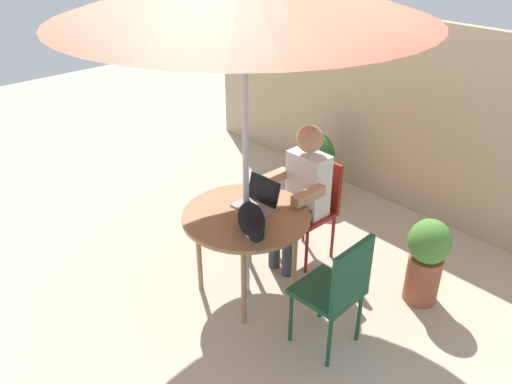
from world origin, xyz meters
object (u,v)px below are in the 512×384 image
object	(u,v)px
patio_table	(246,221)
potted_plant_near_fence	(427,258)
chair_occupied	(314,201)
person_seated	(302,189)
potted_plant_by_chair	(314,161)
laptop	(259,198)
cat	(252,221)
chair_empty	(338,286)

from	to	relation	value
patio_table	potted_plant_near_fence	distance (m)	1.41
chair_occupied	potted_plant_near_fence	bearing A→B (deg)	9.20
person_seated	potted_plant_by_chair	bearing A→B (deg)	125.91
laptop	cat	bearing A→B (deg)	-50.73
person_seated	potted_plant_by_chair	distance (m)	1.26
person_seated	cat	size ratio (longest dim) A/B	2.29
cat	potted_plant_by_chair	size ratio (longest dim) A/B	0.78
chair_occupied	potted_plant_near_fence	xyz separation A→B (m)	(1.01, 0.16, -0.14)
chair_occupied	chair_empty	world-z (taller)	same
potted_plant_by_chair	potted_plant_near_fence	bearing A→B (deg)	-21.10
chair_empty	potted_plant_near_fence	bearing A→B (deg)	81.20
patio_table	chair_empty	size ratio (longest dim) A/B	1.07
cat	potted_plant_by_chair	xyz separation A→B (m)	(-0.92, 1.73, -0.41)
chair_empty	chair_occupied	bearing A→B (deg)	139.78
chair_empty	potted_plant_near_fence	world-z (taller)	chair_empty
laptop	potted_plant_by_chair	world-z (taller)	laptop
chair_empty	person_seated	xyz separation A→B (m)	(-0.87, 0.58, 0.17)
person_seated	potted_plant_near_fence	world-z (taller)	person_seated
person_seated	laptop	bearing A→B (deg)	-93.53
person_seated	chair_empty	bearing A→B (deg)	-33.59
laptop	potted_plant_near_fence	xyz separation A→B (m)	(1.04, 0.78, -0.39)
laptop	potted_plant_by_chair	size ratio (longest dim) A/B	0.44
potted_plant_by_chair	cat	bearing A→B (deg)	-62.00
patio_table	chair_occupied	distance (m)	0.78
laptop	chair_occupied	bearing A→B (deg)	87.38
chair_empty	potted_plant_by_chair	distance (m)	2.24
chair_empty	laptop	world-z (taller)	laptop
cat	chair_empty	bearing A→B (deg)	13.87
chair_occupied	patio_table	bearing A→B (deg)	-90.00
patio_table	laptop	bearing A→B (deg)	100.20
chair_empty	laptop	bearing A→B (deg)	172.34
chair_occupied	person_seated	bearing A→B (deg)	-90.00
patio_table	potted_plant_by_chair	distance (m)	1.78
person_seated	potted_plant_by_chair	size ratio (longest dim) A/B	1.77
cat	potted_plant_near_fence	bearing A→B (deg)	52.90
potted_plant_by_chair	patio_table	bearing A→B (deg)	-65.95
chair_empty	laptop	distance (m)	0.94
chair_empty	potted_plant_by_chair	xyz separation A→B (m)	(-1.59, 1.57, -0.14)
chair_occupied	chair_empty	size ratio (longest dim) A/B	1.00
patio_table	potted_plant_near_fence	size ratio (longest dim) A/B	1.34
laptop	potted_plant_near_fence	bearing A→B (deg)	36.88
chair_occupied	cat	xyz separation A→B (m)	(0.21, -0.90, 0.27)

